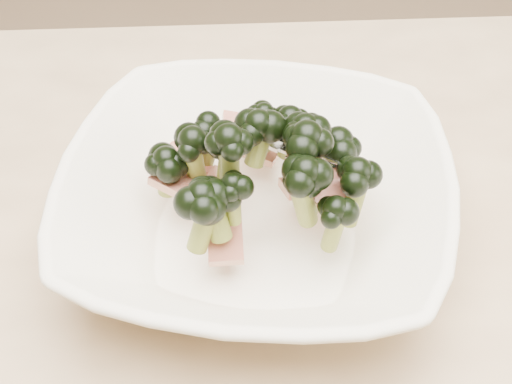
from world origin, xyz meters
TOP-DOWN VIEW (x-y plane):
  - dining_table at (0.00, 0.00)m, footprint 1.20×0.80m
  - broccoli_dish at (-0.01, 0.06)m, footprint 0.35×0.35m

SIDE VIEW (x-z plane):
  - dining_table at x=0.00m, z-range 0.28..1.03m
  - broccoli_dish at x=-0.01m, z-range 0.73..0.86m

